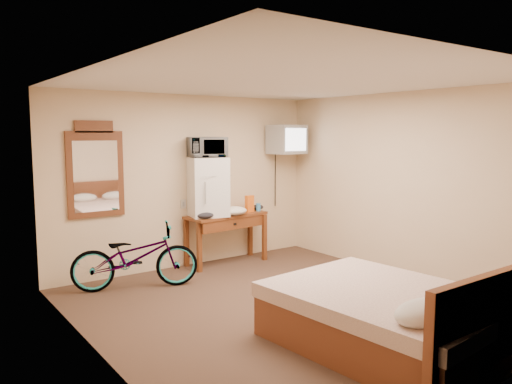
% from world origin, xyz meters
% --- Properties ---
extents(room, '(4.60, 4.64, 2.50)m').
position_xyz_m(room, '(-0.00, 0.00, 1.25)').
color(room, '#3D2B1E').
rests_on(room, ground).
extents(desk, '(1.28, 0.59, 0.75)m').
position_xyz_m(desk, '(0.50, 2.00, 0.62)').
color(desk, brown).
rests_on(desk, floor).
extents(mini_fridge, '(0.62, 0.60, 0.85)m').
position_xyz_m(mini_fridge, '(0.20, 2.05, 1.18)').
color(mini_fridge, white).
rests_on(mini_fridge, desk).
extents(microwave, '(0.60, 0.48, 0.29)m').
position_xyz_m(microwave, '(0.20, 2.05, 1.75)').
color(microwave, white).
rests_on(microwave, mini_fridge).
extents(snack_bag, '(0.13, 0.08, 0.25)m').
position_xyz_m(snack_bag, '(0.90, 2.00, 0.88)').
color(snack_bag, orange).
rests_on(snack_bag, desk).
extents(blue_cup, '(0.07, 0.07, 0.12)m').
position_xyz_m(blue_cup, '(1.06, 1.98, 0.81)').
color(blue_cup, '#3D91D1').
rests_on(blue_cup, desk).
extents(cloth_cream, '(0.41, 0.31, 0.13)m').
position_xyz_m(cloth_cream, '(0.54, 1.88, 0.81)').
color(cloth_cream, white).
rests_on(cloth_cream, desk).
extents(cloth_dark_a, '(0.26, 0.19, 0.10)m').
position_xyz_m(cloth_dark_a, '(0.04, 1.87, 0.80)').
color(cloth_dark_a, black).
rests_on(cloth_dark_a, desk).
extents(cloth_dark_b, '(0.18, 0.15, 0.08)m').
position_xyz_m(cloth_dark_b, '(1.13, 2.09, 0.79)').
color(cloth_dark_b, black).
rests_on(cloth_dark_b, desk).
extents(crt_television, '(0.55, 0.61, 0.46)m').
position_xyz_m(crt_television, '(1.65, 2.02, 1.85)').
color(crt_television, black).
rests_on(crt_television, room).
extents(wall_mirror, '(0.74, 0.04, 1.25)m').
position_xyz_m(wall_mirror, '(-1.35, 2.27, 1.46)').
color(wall_mirror, brown).
rests_on(wall_mirror, room).
extents(bicycle, '(1.65, 1.04, 0.82)m').
position_xyz_m(bicycle, '(-1.09, 1.66, 0.41)').
color(bicycle, black).
rests_on(bicycle, floor).
extents(bed, '(1.68, 2.13, 0.90)m').
position_xyz_m(bed, '(0.09, -1.37, 0.29)').
color(bed, brown).
rests_on(bed, floor).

